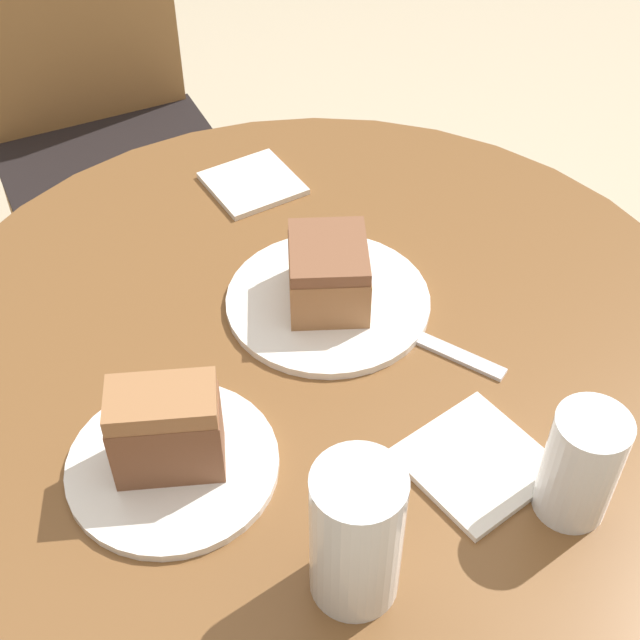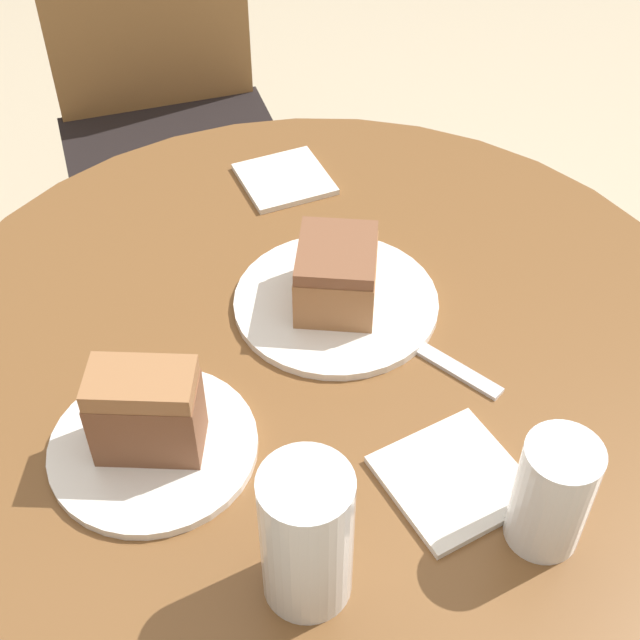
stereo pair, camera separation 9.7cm
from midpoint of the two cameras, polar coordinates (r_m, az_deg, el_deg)
ground_plane at (r=1.59m, az=1.85°, el=-19.69°), size 8.00×8.00×0.00m
table at (r=1.13m, az=2.49°, el=-7.64°), size 0.95×0.95×0.71m
chair at (r=1.82m, az=-8.05°, el=12.27°), size 0.44×0.48×0.92m
plate_near at (r=1.04m, az=3.69°, el=1.03°), size 0.24×0.24×0.01m
plate_far at (r=0.91m, az=-7.59°, el=-8.21°), size 0.21×0.21×0.01m
cake_slice_near at (r=1.01m, az=3.81°, el=2.83°), size 0.12×0.13×0.08m
cake_slice_far at (r=0.87m, az=-7.94°, el=-5.99°), size 0.12×0.09×0.10m
glass_lemonade at (r=0.84m, az=17.84°, el=-11.04°), size 0.07×0.07×0.12m
glass_water at (r=0.77m, az=2.88°, el=-14.30°), size 0.08×0.08×0.15m
napkin_stack at (r=0.90m, az=11.69°, el=-10.11°), size 0.15×0.15×0.01m
fork at (r=1.00m, az=10.40°, el=-2.63°), size 0.10×0.14×0.00m
napkin_side at (r=1.23m, az=-0.01°, el=8.92°), size 0.13×0.13×0.01m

